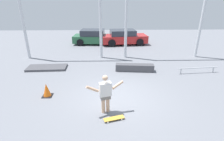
{
  "coord_description": "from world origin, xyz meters",
  "views": [
    {
      "loc": [
        -0.43,
        -6.75,
        4.08
      ],
      "look_at": [
        -0.21,
        1.44,
        0.7
      ],
      "focal_mm": 28.0,
      "sensor_mm": 36.0,
      "label": 1
    }
  ],
  "objects": [
    {
      "name": "skateboarder",
      "position": [
        -0.53,
        -1.07,
        0.85
      ],
      "size": [
        1.4,
        0.52,
        1.55
      ],
      "rotation": [
        0.0,
        0.0,
        0.3
      ],
      "color": "#DBAD89",
      "rests_on": "ground_plane"
    },
    {
      "name": "grind_rail",
      "position": [
        4.85,
        2.63,
        0.28
      ],
      "size": [
        2.47,
        0.28,
        0.35
      ],
      "rotation": [
        0.0,
        0.0,
        0.09
      ],
      "color": "#B7BABF",
      "rests_on": "ground_plane"
    },
    {
      "name": "canopy_support_left",
      "position": [
        -3.55,
        5.74,
        3.49
      ],
      "size": [
        5.52,
        0.2,
        5.7
      ],
      "color": "silver",
      "rests_on": "ground_plane"
    },
    {
      "name": "ground_plane",
      "position": [
        0.0,
        0.0,
        0.0
      ],
      "size": [
        36.0,
        36.0,
        0.0
      ],
      "primitive_type": "plane",
      "color": "slate"
    },
    {
      "name": "manual_pad",
      "position": [
        -4.24,
        3.56,
        0.06
      ],
      "size": [
        2.43,
        1.13,
        0.13
      ],
      "primitive_type": "cube",
      "rotation": [
        0.0,
        0.0,
        0.04
      ],
      "color": "#47474C",
      "rests_on": "ground_plane"
    },
    {
      "name": "traffic_cone",
      "position": [
        -3.17,
        0.19,
        0.3
      ],
      "size": [
        0.43,
        0.43,
        0.61
      ],
      "color": "black",
      "rests_on": "ground_plane"
    },
    {
      "name": "skateboard",
      "position": [
        -0.22,
        -1.57,
        0.06
      ],
      "size": [
        0.79,
        0.41,
        0.08
      ],
      "rotation": [
        0.0,
        0.0,
        0.28
      ],
      "color": "gold",
      "rests_on": "ground_plane"
    },
    {
      "name": "canopy_support_right",
      "position": [
        3.55,
        5.74,
        3.49
      ],
      "size": [
        5.52,
        0.2,
        5.7
      ],
      "color": "silver",
      "rests_on": "ground_plane"
    },
    {
      "name": "parked_car_red",
      "position": [
        1.15,
        9.77,
        0.67
      ],
      "size": [
        4.35,
        2.22,
        1.37
      ],
      "rotation": [
        0.0,
        0.0,
        0.1
      ],
      "color": "red",
      "rests_on": "ground_plane"
    },
    {
      "name": "parked_car_green",
      "position": [
        -1.71,
        10.02,
        0.65
      ],
      "size": [
        4.04,
        2.14,
        1.36
      ],
      "rotation": [
        0.0,
        0.0,
        -0.07
      ],
      "color": "#28603D",
      "rests_on": "ground_plane"
    },
    {
      "name": "grind_box",
      "position": [
        1.2,
        3.04,
        0.21
      ],
      "size": [
        2.31,
        0.66,
        0.42
      ],
      "primitive_type": "cube",
      "rotation": [
        0.0,
        0.0,
        -0.09
      ],
      "color": "#47474C",
      "rests_on": "ground_plane"
    }
  ]
}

